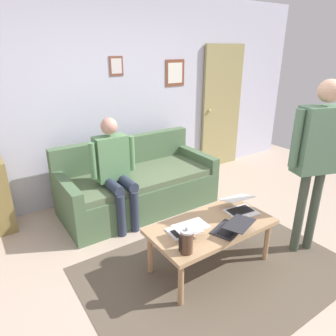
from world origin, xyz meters
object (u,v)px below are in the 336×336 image
at_px(interior_door, 222,108).
at_px(french_press, 186,241).
at_px(person_standing, 319,148).
at_px(couch, 137,185).
at_px(laptop_right, 231,227).
at_px(coffee_table, 211,229).
at_px(laptop_left, 186,229).
at_px(person_seated, 115,167).
at_px(laptop_center, 240,207).

bearing_deg(interior_door, french_press, 42.47).
height_order(interior_door, person_standing, interior_door).
bearing_deg(couch, person_standing, 118.60).
bearing_deg(person_standing, laptop_right, -9.34).
distance_m(couch, person_standing, 2.20).
height_order(laptop_right, person_standing, person_standing).
xyz_separation_m(coffee_table, laptop_left, (0.28, -0.02, 0.09)).
height_order(interior_door, french_press, interior_door).
bearing_deg(person_seated, laptop_center, 123.52).
xyz_separation_m(couch, laptop_center, (-0.40, 1.42, 0.20)).
height_order(couch, laptop_right, couch).
height_order(laptop_left, laptop_center, laptop_center).
xyz_separation_m(couch, person_seated, (0.40, 0.23, 0.42)).
relative_size(coffee_table, laptop_center, 3.38).
relative_size(laptop_right, french_press, 1.65).
height_order(coffee_table, laptop_center, laptop_center).
height_order(laptop_center, french_press, french_press).
bearing_deg(person_seated, couch, -150.32).
bearing_deg(laptop_left, person_standing, 164.36).
bearing_deg(laptop_center, coffee_table, 4.56).
relative_size(interior_door, person_seated, 1.60).
bearing_deg(french_press, interior_door, -137.53).
xyz_separation_m(laptop_left, laptop_right, (-0.35, 0.20, -0.00)).
distance_m(coffee_table, french_press, 0.51).
height_order(laptop_center, laptop_right, laptop_center).
height_order(laptop_left, person_seated, person_seated).
bearing_deg(couch, coffee_table, 89.86).
bearing_deg(coffee_table, interior_door, -134.40).
bearing_deg(person_standing, couch, -61.40).
bearing_deg(laptop_left, coffee_table, 176.83).
relative_size(laptop_center, person_seated, 0.27).
height_order(couch, laptop_center, couch).
bearing_deg(laptop_right, laptop_center, -146.61).
distance_m(laptop_left, laptop_center, 0.68).
bearing_deg(couch, interior_door, -163.95).
distance_m(laptop_center, person_seated, 1.45).
distance_m(french_press, person_seated, 1.44).
bearing_deg(french_press, laptop_center, -164.77).
bearing_deg(interior_door, coffee_table, 45.60).
distance_m(coffee_table, laptop_center, 0.41).
bearing_deg(person_seated, person_standing, 131.28).
xyz_separation_m(coffee_table, laptop_center, (-0.40, -0.03, 0.10)).
height_order(interior_door, laptop_center, interior_door).
bearing_deg(coffee_table, laptop_center, -175.44).
xyz_separation_m(coffee_table, person_seated, (0.39, -1.23, 0.31)).
distance_m(person_standing, person_seated, 2.12).
bearing_deg(laptop_left, laptop_center, -178.63).
relative_size(coffee_table, french_press, 5.07).
bearing_deg(interior_door, couch, 16.05).
relative_size(coffee_table, person_standing, 0.68).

